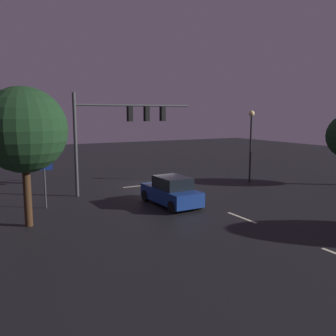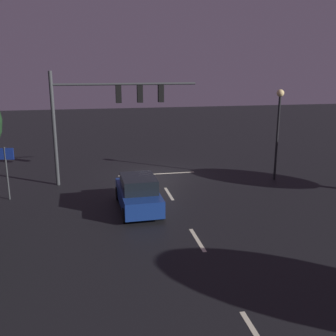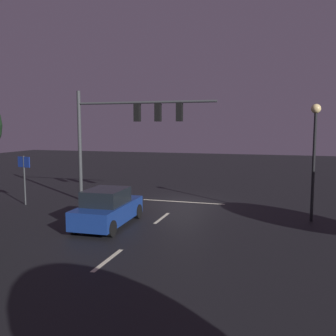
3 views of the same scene
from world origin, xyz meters
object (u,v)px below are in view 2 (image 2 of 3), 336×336
(traffic_signal_assembly, at_px, (107,105))
(car_approaching, at_px, (138,194))
(street_lamp_left_kerb, at_px, (279,118))
(route_sign, at_px, (6,162))

(traffic_signal_assembly, height_order, car_approaching, traffic_signal_assembly)
(street_lamp_left_kerb, relative_size, route_sign, 1.95)
(traffic_signal_assembly, xyz_separation_m, route_sign, (5.40, 2.20, -2.63))
(car_approaching, relative_size, street_lamp_left_kerb, 0.80)
(traffic_signal_assembly, distance_m, route_sign, 6.39)
(traffic_signal_assembly, relative_size, route_sign, 2.98)
(street_lamp_left_kerb, bearing_deg, car_approaching, 21.44)
(car_approaching, distance_m, street_lamp_left_kerb, 10.02)
(car_approaching, xyz_separation_m, street_lamp_left_kerb, (-8.89, -3.49, 3.01))
(car_approaching, distance_m, route_sign, 7.19)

